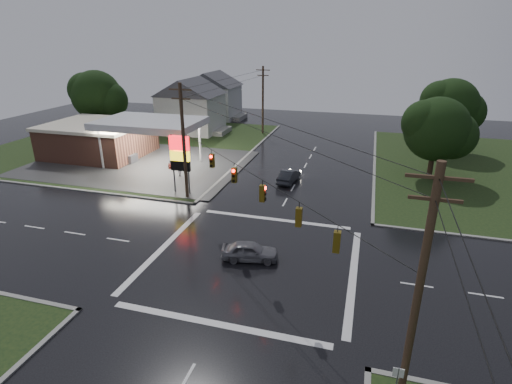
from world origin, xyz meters
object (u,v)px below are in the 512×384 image
(tree_ne_far, at_px, (452,107))
(car_north, at_px, (289,176))
(house_far, at_px, (213,95))
(utility_pole_n, at_px, (263,99))
(tree_ne_near, at_px, (438,129))
(gas_station, at_px, (106,137))
(utility_pole_se, at_px, (418,292))
(house_near, at_px, (191,105))
(tree_nw_behind, at_px, (97,96))
(car_crossing, at_px, (250,251))
(pylon_sign, at_px, (180,155))
(car_pump, at_px, (177,160))
(utility_pole_nw, at_px, (184,141))

(tree_ne_far, height_order, car_north, tree_ne_far)
(house_far, bearing_deg, utility_pole_n, -38.77)
(house_far, height_order, car_north, house_far)
(utility_pole_n, relative_size, tree_ne_near, 1.17)
(gas_station, height_order, tree_ne_far, tree_ne_far)
(utility_pole_se, relative_size, house_near, 1.00)
(house_near, distance_m, tree_nw_behind, 14.33)
(house_near, bearing_deg, gas_station, -106.17)
(tree_nw_behind, distance_m, car_north, 36.06)
(house_far, xyz_separation_m, car_crossing, (21.74, -47.95, -3.72))
(car_north, bearing_deg, gas_station, 0.15)
(pylon_sign, height_order, car_pump, pylon_sign)
(house_far, bearing_deg, house_near, -85.24)
(utility_pole_se, xyz_separation_m, car_pump, (-24.68, 28.31, -5.13))
(tree_ne_near, bearing_deg, car_north, -160.25)
(utility_pole_nw, distance_m, car_north, 12.32)
(utility_pole_n, distance_m, car_crossing, 39.37)
(car_crossing, bearing_deg, house_far, 13.22)
(tree_nw_behind, bearing_deg, tree_ne_near, -9.47)
(house_far, relative_size, car_north, 2.63)
(tree_ne_near, bearing_deg, tree_ne_far, 75.93)
(car_crossing, bearing_deg, utility_pole_nw, 33.33)
(car_crossing, bearing_deg, tree_ne_far, -38.25)
(house_far, relative_size, car_pump, 2.71)
(utility_pole_nw, bearing_deg, gas_station, 147.77)
(utility_pole_nw, bearing_deg, house_near, 113.37)
(tree_ne_far, distance_m, car_crossing, 38.52)
(car_pump, bearing_deg, house_near, 92.96)
(utility_pole_se, bearing_deg, tree_nw_behind, 137.66)
(house_near, bearing_deg, utility_pole_se, -56.21)
(utility_pole_n, bearing_deg, house_far, 141.23)
(pylon_sign, distance_m, utility_pole_n, 27.56)
(pylon_sign, height_order, car_north, pylon_sign)
(house_far, relative_size, tree_ne_near, 1.23)
(pylon_sign, height_order, tree_ne_far, tree_ne_far)
(utility_pole_nw, distance_m, tree_ne_near, 26.74)
(utility_pole_nw, bearing_deg, house_far, 107.92)
(house_near, bearing_deg, house_far, 94.76)
(tree_nw_behind, bearing_deg, tree_ne_far, 4.49)
(utility_pole_se, height_order, tree_ne_far, utility_pole_se)
(utility_pole_nw, xyz_separation_m, car_north, (8.70, 7.13, -5.03))
(utility_pole_nw, xyz_separation_m, tree_nw_behind, (-24.34, 20.49, 0.46))
(pylon_sign, xyz_separation_m, tree_nw_behind, (-23.34, 19.49, 2.17))
(gas_station, distance_m, car_crossing, 32.22)
(utility_pole_nw, relative_size, tree_ne_far, 1.12)
(car_north, xyz_separation_m, car_pump, (-14.38, 2.19, -0.10))
(tree_ne_near, relative_size, tree_ne_far, 0.92)
(pylon_sign, relative_size, utility_pole_nw, 0.55)
(utility_pole_se, height_order, car_north, utility_pole_se)
(tree_ne_far, xyz_separation_m, car_pump, (-32.33, -15.18, -5.59))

